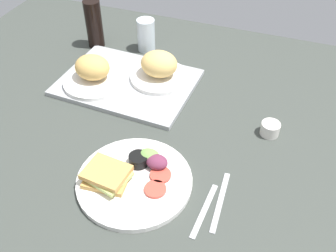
{
  "coord_description": "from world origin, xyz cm",
  "views": [
    {
      "loc": [
        30.3,
        -72.94,
        78.25
      ],
      "look_at": [
        2.0,
        3.0,
        4.0
      ],
      "focal_mm": 40.4,
      "sensor_mm": 36.0,
      "label": 1
    }
  ],
  "objects_px": {
    "knife": "(220,201)",
    "drinking_glass": "(146,35)",
    "bread_plate_far": "(159,68)",
    "plate_with_salad": "(132,177)",
    "soda_bottle": "(94,24)",
    "espresso_cup": "(270,129)",
    "serving_tray": "(128,82)",
    "bread_plate_near": "(93,73)",
    "fork": "(204,210)"
  },
  "relations": [
    {
      "from": "serving_tray",
      "to": "soda_bottle",
      "type": "height_order",
      "value": "soda_bottle"
    },
    {
      "from": "soda_bottle",
      "to": "knife",
      "type": "distance_m",
      "value": 0.87
    },
    {
      "from": "espresso_cup",
      "to": "fork",
      "type": "distance_m",
      "value": 0.35
    },
    {
      "from": "fork",
      "to": "knife",
      "type": "distance_m",
      "value": 0.05
    },
    {
      "from": "serving_tray",
      "to": "espresso_cup",
      "type": "relative_size",
      "value": 8.04
    },
    {
      "from": "plate_with_salad",
      "to": "serving_tray",
      "type": "bearing_deg",
      "value": 116.42
    },
    {
      "from": "knife",
      "to": "soda_bottle",
      "type": "bearing_deg",
      "value": 46.18
    },
    {
      "from": "plate_with_salad",
      "to": "fork",
      "type": "distance_m",
      "value": 0.21
    },
    {
      "from": "serving_tray",
      "to": "espresso_cup",
      "type": "xyz_separation_m",
      "value": [
        0.5,
        -0.08,
        0.01
      ]
    },
    {
      "from": "plate_with_salad",
      "to": "drinking_glass",
      "type": "relative_size",
      "value": 2.43
    },
    {
      "from": "bread_plate_far",
      "to": "fork",
      "type": "height_order",
      "value": "bread_plate_far"
    },
    {
      "from": "knife",
      "to": "plate_with_salad",
      "type": "bearing_deg",
      "value": 90.98
    },
    {
      "from": "bread_plate_near",
      "to": "espresso_cup",
      "type": "height_order",
      "value": "bread_plate_near"
    },
    {
      "from": "serving_tray",
      "to": "drinking_glass",
      "type": "xyz_separation_m",
      "value": [
        -0.03,
        0.24,
        0.05
      ]
    },
    {
      "from": "plate_with_salad",
      "to": "soda_bottle",
      "type": "relative_size",
      "value": 1.65
    },
    {
      "from": "knife",
      "to": "drinking_glass",
      "type": "bearing_deg",
      "value": 33.99
    },
    {
      "from": "serving_tray",
      "to": "bread_plate_far",
      "type": "xyz_separation_m",
      "value": [
        0.1,
        0.05,
        0.05
      ]
    },
    {
      "from": "soda_bottle",
      "to": "espresso_cup",
      "type": "bearing_deg",
      "value": -20.75
    },
    {
      "from": "serving_tray",
      "to": "bread_plate_far",
      "type": "bearing_deg",
      "value": 28.17
    },
    {
      "from": "bread_plate_near",
      "to": "drinking_glass",
      "type": "height_order",
      "value": "drinking_glass"
    },
    {
      "from": "bread_plate_far",
      "to": "knife",
      "type": "bearing_deg",
      "value": -52.07
    },
    {
      "from": "drinking_glass",
      "to": "espresso_cup",
      "type": "height_order",
      "value": "drinking_glass"
    },
    {
      "from": "serving_tray",
      "to": "bread_plate_near",
      "type": "xyz_separation_m",
      "value": [
        -0.1,
        -0.04,
        0.04
      ]
    },
    {
      "from": "serving_tray",
      "to": "bread_plate_near",
      "type": "distance_m",
      "value": 0.12
    },
    {
      "from": "drinking_glass",
      "to": "fork",
      "type": "relative_size",
      "value": 0.73
    },
    {
      "from": "serving_tray",
      "to": "bread_plate_far",
      "type": "distance_m",
      "value": 0.12
    },
    {
      "from": "serving_tray",
      "to": "knife",
      "type": "height_order",
      "value": "serving_tray"
    },
    {
      "from": "bread_plate_near",
      "to": "drinking_glass",
      "type": "bearing_deg",
      "value": 74.94
    },
    {
      "from": "serving_tray",
      "to": "bread_plate_near",
      "type": "bearing_deg",
      "value": -157.05
    },
    {
      "from": "bread_plate_far",
      "to": "plate_with_salad",
      "type": "height_order",
      "value": "bread_plate_far"
    },
    {
      "from": "fork",
      "to": "knife",
      "type": "height_order",
      "value": "same"
    },
    {
      "from": "soda_bottle",
      "to": "espresso_cup",
      "type": "distance_m",
      "value": 0.78
    },
    {
      "from": "drinking_glass",
      "to": "fork",
      "type": "xyz_separation_m",
      "value": [
        0.43,
        -0.65,
        -0.06
      ]
    },
    {
      "from": "soda_bottle",
      "to": "fork",
      "type": "xyz_separation_m",
      "value": [
        0.63,
        -0.61,
        -0.09
      ]
    },
    {
      "from": "plate_with_salad",
      "to": "drinking_glass",
      "type": "distance_m",
      "value": 0.66
    },
    {
      "from": "bread_plate_near",
      "to": "espresso_cup",
      "type": "bearing_deg",
      "value": -3.28
    },
    {
      "from": "plate_with_salad",
      "to": "soda_bottle",
      "type": "height_order",
      "value": "soda_bottle"
    },
    {
      "from": "soda_bottle",
      "to": "espresso_cup",
      "type": "height_order",
      "value": "soda_bottle"
    },
    {
      "from": "serving_tray",
      "to": "soda_bottle",
      "type": "bearing_deg",
      "value": 138.96
    },
    {
      "from": "soda_bottle",
      "to": "knife",
      "type": "relative_size",
      "value": 0.97
    },
    {
      "from": "bread_plate_near",
      "to": "soda_bottle",
      "type": "distance_m",
      "value": 0.27
    },
    {
      "from": "espresso_cup",
      "to": "fork",
      "type": "xyz_separation_m",
      "value": [
        -0.1,
        -0.33,
        -0.02
      ]
    },
    {
      "from": "serving_tray",
      "to": "espresso_cup",
      "type": "height_order",
      "value": "espresso_cup"
    },
    {
      "from": "bread_plate_near",
      "to": "soda_bottle",
      "type": "relative_size",
      "value": 1.16
    },
    {
      "from": "fork",
      "to": "knife",
      "type": "relative_size",
      "value": 0.89
    },
    {
      "from": "serving_tray",
      "to": "knife",
      "type": "bearing_deg",
      "value": -40.89
    },
    {
      "from": "knife",
      "to": "espresso_cup",
      "type": "bearing_deg",
      "value": -17.1
    },
    {
      "from": "bread_plate_near",
      "to": "plate_with_salad",
      "type": "xyz_separation_m",
      "value": [
        0.3,
        -0.34,
        -0.04
      ]
    },
    {
      "from": "bread_plate_near",
      "to": "fork",
      "type": "bearing_deg",
      "value": -36.13
    },
    {
      "from": "bread_plate_near",
      "to": "soda_bottle",
      "type": "xyz_separation_m",
      "value": [
        -0.12,
        0.24,
        0.04
      ]
    }
  ]
}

